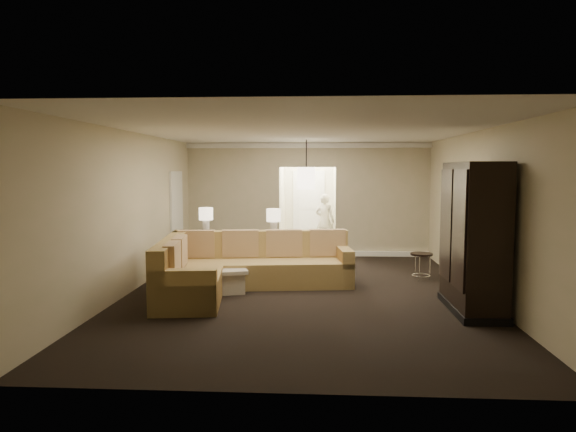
# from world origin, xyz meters

# --- Properties ---
(ground) EXTENTS (8.00, 8.00, 0.00)m
(ground) POSITION_xyz_m (0.00, 0.00, 0.00)
(ground) COLOR black
(ground) RESTS_ON ground
(wall_back) EXTENTS (6.00, 0.04, 2.80)m
(wall_back) POSITION_xyz_m (0.00, 4.00, 1.40)
(wall_back) COLOR beige
(wall_back) RESTS_ON ground
(wall_front) EXTENTS (6.00, 0.04, 2.80)m
(wall_front) POSITION_xyz_m (0.00, -4.00, 1.40)
(wall_front) COLOR beige
(wall_front) RESTS_ON ground
(wall_left) EXTENTS (0.04, 8.00, 2.80)m
(wall_left) POSITION_xyz_m (-3.00, 0.00, 1.40)
(wall_left) COLOR beige
(wall_left) RESTS_ON ground
(wall_right) EXTENTS (0.04, 8.00, 2.80)m
(wall_right) POSITION_xyz_m (3.00, 0.00, 1.40)
(wall_right) COLOR beige
(wall_right) RESTS_ON ground
(ceiling) EXTENTS (6.00, 8.00, 0.02)m
(ceiling) POSITION_xyz_m (0.00, 0.00, 2.80)
(ceiling) COLOR silver
(ceiling) RESTS_ON wall_back
(crown_molding) EXTENTS (6.00, 0.10, 0.12)m
(crown_molding) POSITION_xyz_m (0.00, 3.95, 2.73)
(crown_molding) COLOR white
(crown_molding) RESTS_ON wall_back
(baseboard) EXTENTS (6.00, 0.10, 0.12)m
(baseboard) POSITION_xyz_m (0.00, 3.95, 0.06)
(baseboard) COLOR white
(baseboard) RESTS_ON ground
(side_door) EXTENTS (0.05, 0.90, 2.10)m
(side_door) POSITION_xyz_m (-2.97, 2.80, 1.05)
(side_door) COLOR white
(side_door) RESTS_ON ground
(foyer) EXTENTS (1.44, 2.02, 2.80)m
(foyer) POSITION_xyz_m (0.00, 5.34, 1.30)
(foyer) COLOR silver
(foyer) RESTS_ON ground
(sectional_sofa) EXTENTS (3.43, 2.93, 1.00)m
(sectional_sofa) POSITION_xyz_m (-1.13, 0.19, 0.40)
(sectional_sofa) COLOR brown
(sectional_sofa) RESTS_ON ground
(coffee_table) EXTENTS (1.31, 1.31, 0.44)m
(coffee_table) POSITION_xyz_m (-1.56, 0.15, 0.22)
(coffee_table) COLOR silver
(coffee_table) RESTS_ON ground
(console_table) EXTENTS (1.99, 0.75, 0.75)m
(console_table) POSITION_xyz_m (-1.40, 2.00, 0.45)
(console_table) COLOR black
(console_table) RESTS_ON ground
(armoire) EXTENTS (0.67, 1.56, 2.25)m
(armoire) POSITION_xyz_m (2.59, -0.96, 1.08)
(armoire) COLOR black
(armoire) RESTS_ON ground
(drink_table) EXTENTS (0.42, 0.42, 0.53)m
(drink_table) POSITION_xyz_m (2.27, 1.20, 0.38)
(drink_table) COLOR black
(drink_table) RESTS_ON ground
(table_lamp_left) EXTENTS (0.30, 0.30, 0.57)m
(table_lamp_left) POSITION_xyz_m (-2.14, 2.12, 1.13)
(table_lamp_left) COLOR silver
(table_lamp_left) RESTS_ON console_table
(table_lamp_right) EXTENTS (0.30, 0.30, 0.57)m
(table_lamp_right) POSITION_xyz_m (-0.66, 1.88, 1.13)
(table_lamp_right) COLOR silver
(table_lamp_right) RESTS_ON console_table
(pendant_light) EXTENTS (0.38, 0.38, 1.09)m
(pendant_light) POSITION_xyz_m (0.00, 2.70, 1.95)
(pendant_light) COLOR black
(pendant_light) RESTS_ON ceiling
(person) EXTENTS (0.71, 0.60, 1.65)m
(person) POSITION_xyz_m (0.45, 5.15, 0.82)
(person) COLOR beige
(person) RESTS_ON ground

